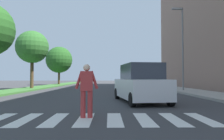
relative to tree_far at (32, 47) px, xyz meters
name	(u,v)px	position (x,y,z in m)	size (l,w,h in m)	color
ground_plane	(103,87)	(7.63, 4.56, -4.60)	(140.00, 140.00, 0.00)	#38383A
crosswalk	(85,119)	(7.63, -16.88, -4.59)	(7.65, 2.20, 0.01)	silver
median_strip	(38,88)	(-0.21, 2.56, -4.52)	(2.72, 64.00, 0.15)	#386B2D
tree_far	(32,47)	(0.00, 0.00, 0.00)	(3.52, 3.52, 6.23)	#4C3823
tree_distant	(59,60)	(-0.29, 13.92, -0.22)	(4.55, 4.55, 6.51)	#4C3823
sidewalk_right	(168,88)	(15.57, 2.56, -4.52)	(3.00, 64.00, 0.15)	#9E9991
traffic_light_gantry	(1,1)	(3.93, -14.71, -0.19)	(10.20, 0.30, 6.00)	gold
street_lamp_right	(182,41)	(14.97, -4.18, 0.00)	(1.02, 0.24, 7.50)	slate
pedestrian_performer	(87,88)	(7.66, -16.63, -3.66)	(0.75, 0.26, 1.69)	#B23333
suv_crossing	(140,84)	(9.99, -12.29, -3.67)	(2.54, 4.82, 1.97)	silver
sedan_midblock	(128,81)	(10.91, 5.67, -3.79)	(2.11, 4.18, 1.76)	navy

